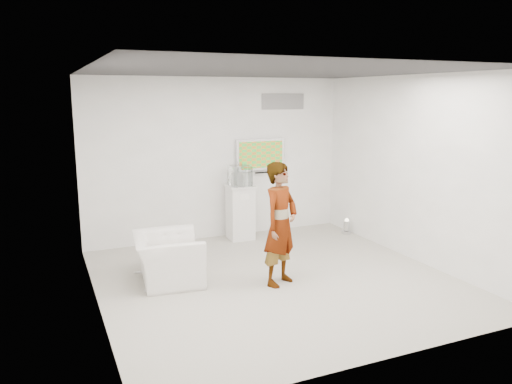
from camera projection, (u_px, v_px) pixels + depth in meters
room at (276, 179)px, 7.08m from camera, size 5.01×5.01×3.00m
tv at (260, 154)px, 9.60m from camera, size 1.00×0.08×0.60m
logo_decal at (283, 102)px, 9.64m from camera, size 0.90×0.02×0.30m
person at (280, 224)px, 7.05m from camera, size 0.77×0.69×1.77m
armchair at (168, 258)px, 7.22m from camera, size 1.06×1.18×0.70m
pedestal at (240, 212)px, 9.37m from camera, size 0.52×0.52×1.02m
floor_uplight at (347, 226)px, 9.75m from camera, size 0.19×0.19×0.29m
vitrine at (240, 176)px, 9.23m from camera, size 0.38×0.38×0.37m
console at (240, 179)px, 9.24m from camera, size 0.12×0.18×0.24m
wii_remote at (282, 172)px, 7.20m from camera, size 0.12×0.15×0.04m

